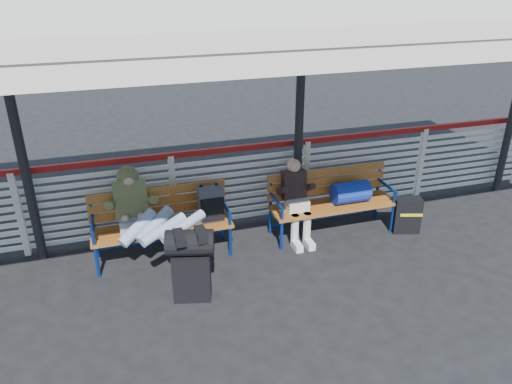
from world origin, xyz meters
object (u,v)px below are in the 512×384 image
object	(u,v)px
bench_right	(339,194)
traveler_man	(152,220)
bench_left	(176,213)
luggage_stack	(191,262)
suitcase_side	(407,215)
companion_person	(296,200)

from	to	relation	value
bench_right	traveler_man	bearing A→B (deg)	-174.27
bench_left	luggage_stack	bearing A→B (deg)	-90.00
traveler_man	suitcase_side	xyz separation A→B (m)	(3.60, -0.05, -0.46)
bench_right	suitcase_side	world-z (taller)	bench_right
traveler_man	luggage_stack	bearing A→B (deg)	-63.30
traveler_man	suitcase_side	world-z (taller)	traveler_man
luggage_stack	traveler_man	size ratio (longest dim) A/B	0.55
companion_person	suitcase_side	distance (m)	1.66
luggage_stack	traveler_man	world-z (taller)	traveler_man
companion_person	bench_left	bearing A→B (deg)	176.69
traveler_man	companion_person	size ratio (longest dim) A/B	1.43
bench_left	suitcase_side	world-z (taller)	bench_left
luggage_stack	traveler_man	bearing A→B (deg)	131.11
bench_left	traveler_man	size ratio (longest dim) A/B	1.10
traveler_man	bench_right	bearing A→B (deg)	5.73
bench_right	luggage_stack	bearing A→B (deg)	-157.56
bench_right	traveler_man	size ratio (longest dim) A/B	1.10
bench_left	bench_right	bearing A→B (deg)	-1.98
luggage_stack	bench_right	size ratio (longest dim) A/B	0.50
luggage_stack	companion_person	bearing A→B (deg)	43.99
bench_left	suitcase_side	bearing A→B (deg)	-6.90
bench_left	suitcase_side	size ratio (longest dim) A/B	3.41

